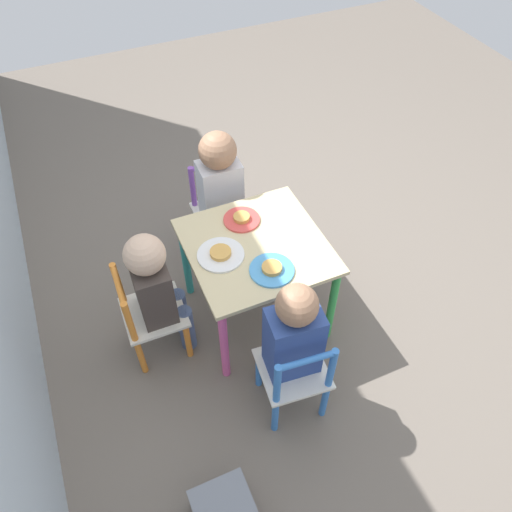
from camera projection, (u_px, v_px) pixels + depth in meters
ground_plane at (256, 312)px, 2.46m from camera, size 6.00×6.00×0.00m
kids_table at (256, 256)px, 2.16m from camera, size 0.58×0.58×0.49m
chair_purple at (219, 212)px, 2.59m from camera, size 0.27×0.27×0.50m
chair_blue at (295, 375)px, 1.96m from camera, size 0.29×0.29×0.50m
chair_orange at (149, 315)px, 2.15m from camera, size 0.26×0.26×0.50m
child_right at (221, 187)px, 2.40m from camera, size 0.22×0.20×0.75m
child_left at (292, 337)px, 1.86m from camera, size 0.22×0.21×0.73m
child_back at (156, 286)px, 2.04m from camera, size 0.20×0.22×0.70m
plate_right at (242, 219)px, 2.19m from camera, size 0.16×0.16×0.03m
plate_left at (272, 269)px, 2.00m from camera, size 0.18×0.18×0.03m
plate_back at (221, 254)px, 2.05m from camera, size 0.20×0.20×0.03m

